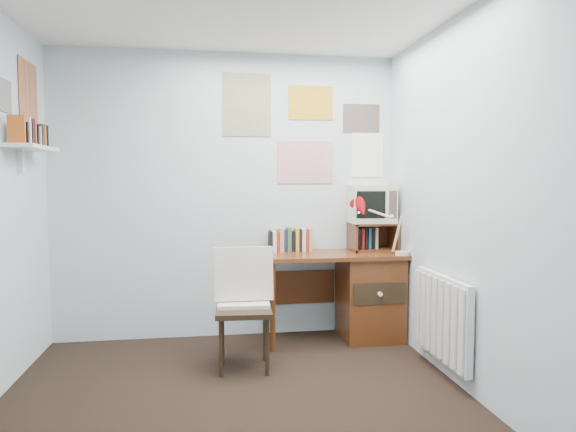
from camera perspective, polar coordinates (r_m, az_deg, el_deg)
name	(u,v)px	position (r m, az deg, el deg)	size (l,w,h in m)	color
ground	(241,427)	(3.14, -5.25, -22.30)	(3.50, 3.50, 0.00)	black
back_wall	(227,196)	(4.56, -6.78, 2.22)	(3.00, 0.02, 2.50)	silver
right_wall	(493,204)	(3.27, 21.83, 1.27)	(0.02, 3.50, 2.50)	silver
desk	(363,292)	(4.60, 8.35, -8.40)	(1.20, 0.55, 0.76)	#623016
desk_chair	(244,311)	(3.84, -4.94, -10.47)	(0.44, 0.42, 0.86)	black
desk_lamp	(403,230)	(4.40, 12.63, -1.50)	(0.30, 0.26, 0.43)	#AC0B11
tv_riser	(373,237)	(4.66, 9.40, -2.27)	(0.40, 0.30, 0.25)	#623016
crt_tv	(371,202)	(4.65, 9.17, 1.54)	(0.39, 0.36, 0.37)	beige
book_row	(302,239)	(4.57, 1.60, -2.52)	(0.60, 0.14, 0.22)	#623016
radiator	(442,317)	(3.86, 16.73, -10.73)	(0.09, 0.80, 0.60)	white
wall_shelf	(32,148)	(4.10, -26.54, 6.80)	(0.20, 0.62, 0.24)	white
posters_back	(305,129)	(4.66, 1.93, 9.67)	(1.20, 0.01, 0.90)	white
posters_left	(16,93)	(4.17, -27.96, 11.96)	(0.01, 0.70, 0.60)	white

